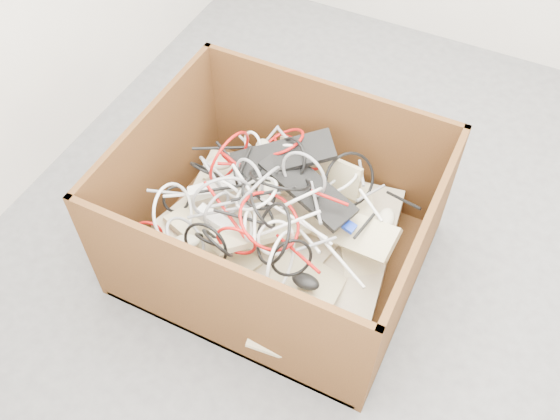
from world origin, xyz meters
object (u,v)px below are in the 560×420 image
at_px(cardboard_box, 275,234).
at_px(power_strip_left, 224,185).
at_px(power_strip_right, 226,227).
at_px(vga_plug, 349,227).

distance_m(cardboard_box, power_strip_left, 0.29).
height_order(power_strip_left, power_strip_right, power_strip_left).
distance_m(cardboard_box, power_strip_right, 0.26).
bearing_deg(vga_plug, power_strip_left, -166.19).
distance_m(power_strip_right, vga_plug, 0.46).
bearing_deg(power_strip_left, vga_plug, -30.44).
xyz_separation_m(power_strip_left, vga_plug, (0.51, 0.03, -0.01)).
bearing_deg(power_strip_left, power_strip_right, -92.47).
height_order(cardboard_box, power_strip_left, cardboard_box).
relative_size(cardboard_box, power_strip_right, 4.38).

